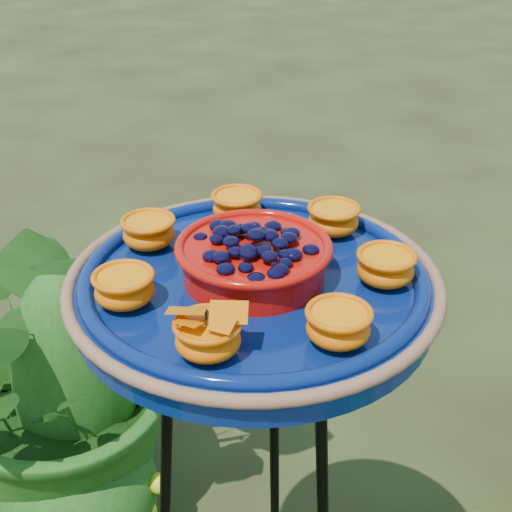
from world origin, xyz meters
name	(u,v)px	position (x,y,z in m)	size (l,w,h in m)	color
tripod_stand	(254,497)	(-0.09, 0.04, 0.57)	(0.40, 0.40, 0.94)	black
feeder_dish	(254,279)	(-0.09, 0.04, 0.98)	(0.55, 0.55, 0.11)	#071A57
shrub_back_left	(71,360)	(-0.56, 0.54, 0.43)	(0.78, 0.67, 0.86)	#1A4E15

